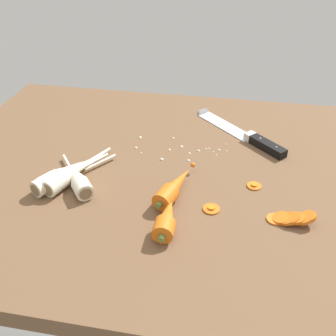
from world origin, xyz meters
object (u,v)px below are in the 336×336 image
chefs_knife (235,130)px  carrot_slice_stray_near (211,208)px  parsnip_front (64,174)px  carrot_slice_stray_mid (254,185)px  whole_carrot_second (167,218)px  parsnip_mid_left (60,175)px  parsnip_mid_right (67,174)px  parsnip_back (70,174)px  whole_carrot (174,187)px  carrot_slice_stack (291,218)px  parsnip_outer (78,179)px

chefs_knife → carrot_slice_stray_near: 35.87cm
parsnip_front → carrot_slice_stray_mid: size_ratio=5.52×
whole_carrot_second → parsnip_front: size_ratio=0.82×
parsnip_mid_left → parsnip_mid_right: 1.62cm
parsnip_back → whole_carrot_second: bearing=-24.3°
whole_carrot → parsnip_front: (-25.98, 0.58, -0.12)cm
parsnip_mid_left → carrot_slice_stray_near: 35.52cm
parsnip_mid_right → whole_carrot: bearing=-1.2°
carrot_slice_stack → carrot_slice_stray_near: (-16.24, 1.08, -0.69)cm
parsnip_outer → carrot_slice_stack: 47.19cm
parsnip_front → carrot_slice_stack: 51.12cm
parsnip_front → parsnip_mid_left: size_ratio=0.87×
whole_carrot_second → carrot_slice_stray_mid: 24.10cm
carrot_slice_stack → whole_carrot_second: bearing=-167.1°
chefs_knife → parsnip_front: 49.37cm
whole_carrot → whole_carrot_second: size_ratio=1.19×
parsnip_outer → carrot_slice_stray_mid: bearing=10.2°
chefs_knife → carrot_slice_stack: (12.75, -36.77, 0.40)cm
carrot_slice_stray_mid → parsnip_outer: bearing=-169.8°
parsnip_mid_left → carrot_slice_stack: 51.76cm
whole_carrot → parsnip_mid_right: 25.20cm
parsnip_mid_right → parsnip_outer: size_ratio=1.09×
carrot_slice_stack → whole_carrot: bearing=169.1°
parsnip_back → parsnip_outer: (2.53, -1.71, 0.00)cm
chefs_knife → parsnip_mid_left: bearing=-140.4°
carrot_slice_stack → carrot_slice_stray_near: 16.29cm
parsnip_front → parsnip_mid_right: 0.79cm
parsnip_front → carrot_slice_stray_near: bearing=-7.1°
parsnip_mid_right → carrot_slice_stray_mid: bearing=7.7°
chefs_knife → whole_carrot_second: 44.07cm
carrot_slice_stray_near → carrot_slice_stray_mid: 13.38cm
whole_carrot_second → carrot_slice_stray_mid: whole_carrot_second is taller
parsnip_back → carrot_slice_stray_near: 33.66cm
parsnip_mid_left → carrot_slice_stray_mid: parsnip_mid_left is taller
carrot_slice_stray_near → whole_carrot: bearing=156.6°
parsnip_front → parsnip_outer: 4.09cm
parsnip_mid_left → parsnip_back: 2.18cm
parsnip_front → carrot_slice_stray_near: 34.89cm
parsnip_front → carrot_slice_stray_mid: parsnip_front is taller
parsnip_front → parsnip_outer: same height
chefs_knife → parsnip_front: size_ratio=1.50×
carrot_slice_stack → carrot_slice_stray_mid: 13.27cm
whole_carrot → parsnip_back: 24.72cm
parsnip_back → parsnip_outer: same height
parsnip_mid_left → parsnip_back: bearing=24.5°
parsnip_mid_right → chefs_knife: bearing=40.2°
whole_carrot_second → carrot_slice_stack: size_ratio=1.53×
parsnip_mid_right → carrot_slice_stray_near: parsnip_mid_right is taller
whole_carrot_second → carrot_slice_stack: bearing=12.9°
parsnip_mid_left → parsnip_outer: size_ratio=1.26×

